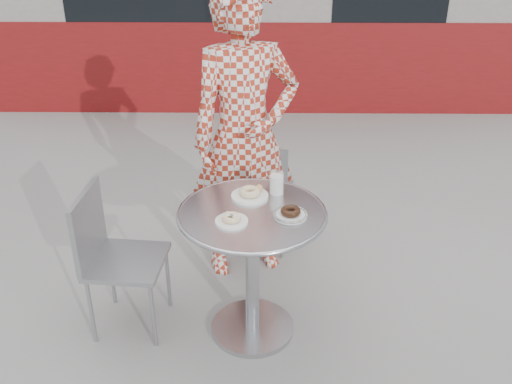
{
  "coord_description": "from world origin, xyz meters",
  "views": [
    {
      "loc": [
        0.08,
        -2.53,
        2.23
      ],
      "look_at": [
        0.05,
        0.07,
        0.85
      ],
      "focal_mm": 40.0,
      "sensor_mm": 36.0,
      "label": 1
    }
  ],
  "objects_px": {
    "chair_left": "(128,286)",
    "seated_person": "(245,136)",
    "milk_cup": "(277,183)",
    "plate_checker": "(290,214)",
    "bistro_table": "(252,243)",
    "chair_far": "(262,213)",
    "plate_far": "(250,194)",
    "plate_near": "(232,219)"
  },
  "relations": [
    {
      "from": "chair_far",
      "to": "plate_near",
      "type": "xyz_separation_m",
      "value": [
        -0.15,
        -1.01,
        0.55
      ]
    },
    {
      "from": "seated_person",
      "to": "plate_far",
      "type": "bearing_deg",
      "value": -103.6
    },
    {
      "from": "seated_person",
      "to": "milk_cup",
      "type": "xyz_separation_m",
      "value": [
        0.18,
        -0.47,
        -0.08
      ]
    },
    {
      "from": "seated_person",
      "to": "milk_cup",
      "type": "height_order",
      "value": "seated_person"
    },
    {
      "from": "seated_person",
      "to": "milk_cup",
      "type": "distance_m",
      "value": 0.51
    },
    {
      "from": "chair_left",
      "to": "plate_checker",
      "type": "bearing_deg",
      "value": -91.32
    },
    {
      "from": "chair_left",
      "to": "plate_near",
      "type": "xyz_separation_m",
      "value": [
        0.6,
        -0.16,
        0.54
      ]
    },
    {
      "from": "chair_far",
      "to": "seated_person",
      "type": "xyz_separation_m",
      "value": [
        -0.1,
        -0.23,
        0.67
      ]
    },
    {
      "from": "seated_person",
      "to": "plate_checker",
      "type": "height_order",
      "value": "seated_person"
    },
    {
      "from": "chair_far",
      "to": "seated_person",
      "type": "height_order",
      "value": "seated_person"
    },
    {
      "from": "chair_left",
      "to": "seated_person",
      "type": "xyz_separation_m",
      "value": [
        0.65,
        0.62,
        0.66
      ]
    },
    {
      "from": "plate_near",
      "to": "chair_far",
      "type": "bearing_deg",
      "value": 81.61
    },
    {
      "from": "seated_person",
      "to": "chair_left",
      "type": "bearing_deg",
      "value": -154.44
    },
    {
      "from": "bistro_table",
      "to": "plate_checker",
      "type": "bearing_deg",
      "value": -12.65
    },
    {
      "from": "bistro_table",
      "to": "chair_left",
      "type": "relative_size",
      "value": 0.93
    },
    {
      "from": "milk_cup",
      "to": "seated_person",
      "type": "bearing_deg",
      "value": 111.11
    },
    {
      "from": "chair_far",
      "to": "milk_cup",
      "type": "relative_size",
      "value": 6.46
    },
    {
      "from": "chair_far",
      "to": "plate_checker",
      "type": "height_order",
      "value": "plate_checker"
    },
    {
      "from": "plate_checker",
      "to": "milk_cup",
      "type": "height_order",
      "value": "milk_cup"
    },
    {
      "from": "chair_left",
      "to": "plate_checker",
      "type": "relative_size",
      "value": 4.77
    },
    {
      "from": "bistro_table",
      "to": "plate_near",
      "type": "bearing_deg",
      "value": -132.91
    },
    {
      "from": "bistro_table",
      "to": "chair_far",
      "type": "distance_m",
      "value": 0.97
    },
    {
      "from": "seated_person",
      "to": "plate_near",
      "type": "height_order",
      "value": "seated_person"
    },
    {
      "from": "plate_far",
      "to": "milk_cup",
      "type": "relative_size",
      "value": 1.59
    },
    {
      "from": "milk_cup",
      "to": "plate_far",
      "type": "bearing_deg",
      "value": -162.31
    },
    {
      "from": "plate_checker",
      "to": "chair_left",
      "type": "bearing_deg",
      "value": 173.73
    },
    {
      "from": "chair_far",
      "to": "plate_checker",
      "type": "xyz_separation_m",
      "value": [
        0.14,
        -0.95,
        0.55
      ]
    },
    {
      "from": "chair_far",
      "to": "chair_left",
      "type": "height_order",
      "value": "chair_left"
    },
    {
      "from": "plate_checker",
      "to": "milk_cup",
      "type": "xyz_separation_m",
      "value": [
        -0.07,
        0.25,
        0.04
      ]
    },
    {
      "from": "plate_far",
      "to": "chair_left",
      "type": "bearing_deg",
      "value": -171.56
    },
    {
      "from": "chair_far",
      "to": "plate_near",
      "type": "relative_size",
      "value": 4.92
    },
    {
      "from": "bistro_table",
      "to": "plate_far",
      "type": "xyz_separation_m",
      "value": [
        -0.01,
        0.16,
        0.21
      ]
    },
    {
      "from": "milk_cup",
      "to": "chair_left",
      "type": "bearing_deg",
      "value": -169.95
    },
    {
      "from": "chair_left",
      "to": "plate_far",
      "type": "bearing_deg",
      "value": -76.61
    },
    {
      "from": "plate_checker",
      "to": "seated_person",
      "type": "bearing_deg",
      "value": 109.05
    },
    {
      "from": "plate_checker",
      "to": "plate_far",
      "type": "bearing_deg",
      "value": 135.73
    },
    {
      "from": "bistro_table",
      "to": "plate_far",
      "type": "relative_size",
      "value": 3.94
    },
    {
      "from": "chair_left",
      "to": "plate_checker",
      "type": "distance_m",
      "value": 1.05
    },
    {
      "from": "seated_person",
      "to": "plate_far",
      "type": "height_order",
      "value": "seated_person"
    },
    {
      "from": "bistro_table",
      "to": "plate_far",
      "type": "distance_m",
      "value": 0.26
    },
    {
      "from": "seated_person",
      "to": "plate_checker",
      "type": "xyz_separation_m",
      "value": [
        0.25,
        -0.72,
        -0.12
      ]
    },
    {
      "from": "seated_person",
      "to": "plate_near",
      "type": "distance_m",
      "value": 0.79
    }
  ]
}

